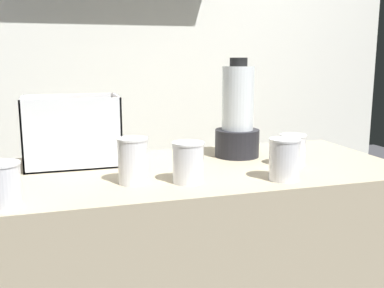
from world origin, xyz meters
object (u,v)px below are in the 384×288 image
object	(u,v)px
carrot_display_bin	(71,143)
juice_cup_orange_far_right	(292,152)
juice_cup_carrot_far_left	(2,187)
juice_cup_mango_left	(133,163)
juice_cup_beet_middle	(188,165)
juice_cup_mango_right	(284,162)
blender_pitcher	(237,118)

from	to	relation	value
carrot_display_bin	juice_cup_orange_far_right	world-z (taller)	carrot_display_bin
juice_cup_carrot_far_left	juice_cup_mango_left	size ratio (longest dim) A/B	0.85
carrot_display_bin	juice_cup_carrot_far_left	bearing A→B (deg)	-113.23
juice_cup_beet_middle	juice_cup_orange_far_right	world-z (taller)	juice_cup_beet_middle
juice_cup_mango_right	juice_cup_orange_far_right	size ratio (longest dim) A/B	1.18
blender_pitcher	juice_cup_mango_left	distance (m)	0.50
juice_cup_orange_far_right	juice_cup_mango_left	bearing A→B (deg)	-174.08
blender_pitcher	juice_cup_mango_right	world-z (taller)	blender_pitcher
blender_pitcher	juice_cup_mango_right	bearing A→B (deg)	-88.65
blender_pitcher	juice_cup_beet_middle	bearing A→B (deg)	-133.57
carrot_display_bin	juice_cup_beet_middle	size ratio (longest dim) A/B	2.61
juice_cup_mango_left	juice_cup_carrot_far_left	bearing A→B (deg)	-159.59
juice_cup_mango_left	juice_cup_mango_right	world-z (taller)	juice_cup_mango_left
carrot_display_bin	juice_cup_mango_right	bearing A→B (deg)	-33.18
carrot_display_bin	juice_cup_beet_middle	distance (m)	0.46
juice_cup_beet_middle	juice_cup_orange_far_right	xyz separation A→B (m)	(0.40, 0.10, -0.01)
blender_pitcher	juice_cup_carrot_far_left	size ratio (longest dim) A/B	3.16
juice_cup_orange_far_right	blender_pitcher	bearing A→B (deg)	122.80
blender_pitcher	juice_cup_orange_far_right	distance (m)	0.25
carrot_display_bin	juice_cup_mango_left	bearing A→B (deg)	-61.34
juice_cup_carrot_far_left	juice_cup_beet_middle	distance (m)	0.50
juice_cup_mango_right	juice_cup_beet_middle	bearing A→B (deg)	168.51
carrot_display_bin	juice_cup_beet_middle	bearing A→B (deg)	-46.54
blender_pitcher	juice_cup_carrot_far_left	bearing A→B (deg)	-154.06
juice_cup_beet_middle	juice_cup_mango_right	bearing A→B (deg)	-11.49
blender_pitcher	juice_cup_carrot_far_left	xyz separation A→B (m)	(-0.77, -0.37, -0.09)
blender_pitcher	juice_cup_mango_left	xyz separation A→B (m)	(-0.43, -0.25, -0.08)
juice_cup_carrot_far_left	juice_cup_orange_far_right	world-z (taller)	juice_cup_carrot_far_left
blender_pitcher	juice_cup_beet_middle	world-z (taller)	blender_pitcher
juice_cup_mango_left	juice_cup_beet_middle	xyz separation A→B (m)	(0.16, -0.04, -0.01)
carrot_display_bin	juice_cup_beet_middle	xyz separation A→B (m)	(0.32, -0.33, -0.02)
carrot_display_bin	blender_pitcher	size ratio (longest dim) A/B	0.87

